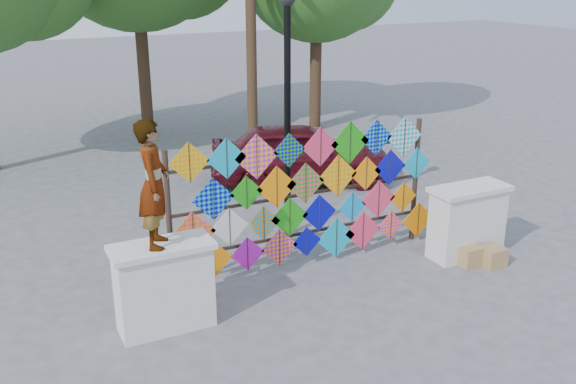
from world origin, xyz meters
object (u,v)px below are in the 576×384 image
object	(u,v)px
kite_rack	(310,196)
vendor_woman	(154,184)
lamppost	(287,95)
sedan	(300,153)

from	to	relation	value
kite_rack	vendor_woman	distance (m)	3.11
kite_rack	lamppost	bearing A→B (deg)	80.20
kite_rack	lamppost	xyz separation A→B (m)	(0.22, 1.27, 1.46)
sedan	vendor_woman	bearing A→B (deg)	155.95
sedan	lamppost	bearing A→B (deg)	168.09
vendor_woman	kite_rack	bearing A→B (deg)	-50.00
sedan	lamppost	distance (m)	3.74
kite_rack	sedan	xyz separation A→B (m)	(1.89, 3.97, -0.52)
lamppost	sedan	bearing A→B (deg)	58.25
kite_rack	sedan	world-z (taller)	kite_rack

